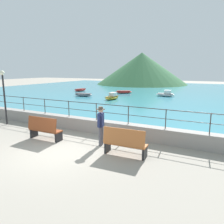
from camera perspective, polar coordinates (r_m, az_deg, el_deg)
The scene contains 14 objects.
ground_plane at distance 9.31m, azimuth -14.63°, elevation -10.25°, with size 120.00×120.00×0.00m, color gray.
promenade_wall at distance 11.63m, azimuth -4.09°, elevation -3.75°, with size 20.00×0.56×0.70m, color gray.
railing at distance 11.42m, azimuth -4.16°, elevation 0.98°, with size 18.44×0.04×0.90m.
lake_water at distance 32.89m, azimuth 17.19°, elevation 4.94°, with size 64.00×44.32×0.06m, color teal.
hill_main at distance 49.38m, azimuth 7.85°, elevation 11.28°, with size 20.13×20.13×6.95m, color #33663D.
bench_main at distance 10.88m, azimuth -17.48°, elevation -4.17°, with size 1.71×0.59×1.13m.
bench_far at distance 8.50m, azimuth 3.36°, elevation -7.97°, with size 1.72×0.63×1.13m.
person_walking at distance 9.57m, azimuth -2.97°, elevation -3.14°, with size 0.38×0.55×1.75m.
lamp_post at distance 14.57m, azimuth -26.69°, elevation 5.48°, with size 0.28×0.28×3.28m.
boat_0 at distance 33.45m, azimuth -8.36°, elevation 5.81°, with size 1.08×2.37×0.36m.
boat_1 at distance 27.59m, azimuth 14.03°, elevation 4.61°, with size 2.39×1.15×0.76m.
boat_2 at distance 30.15m, azimuth 3.08°, elevation 5.33°, with size 2.40×2.05×0.36m.
boat_3 at distance 27.11m, azimuth -7.55°, elevation 4.58°, with size 2.44×1.36×0.36m.
boat_5 at distance 23.96m, azimuth 0.02°, elevation 3.99°, with size 1.08×2.36×0.76m.
Camera 1 is at (5.94, -6.34, 3.35)m, focal length 34.63 mm.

